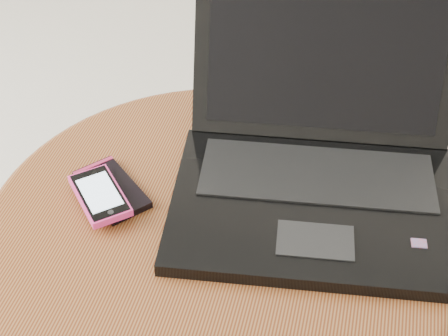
# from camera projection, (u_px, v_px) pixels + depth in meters

# --- Properties ---
(table) EXTENTS (0.62, 0.62, 0.50)m
(table) POSITION_uv_depth(u_px,v_px,m) (218.00, 274.00, 0.94)
(table) COLOR #4E2910
(table) RESTS_ON ground
(laptop) EXTENTS (0.41, 0.39, 0.23)m
(laptop) POSITION_uv_depth(u_px,v_px,m) (318.00, 163.00, 0.89)
(laptop) COLOR black
(laptop) RESTS_ON table
(phone_black) EXTENTS (0.13, 0.12, 0.01)m
(phone_black) POSITION_uv_depth(u_px,v_px,m) (111.00, 189.00, 0.91)
(phone_black) COLOR black
(phone_black) RESTS_ON table
(phone_pink) EXTENTS (0.11, 0.11, 0.01)m
(phone_pink) POSITION_uv_depth(u_px,v_px,m) (100.00, 195.00, 0.88)
(phone_pink) COLOR #F8358F
(phone_pink) RESTS_ON phone_black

